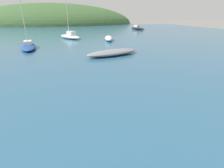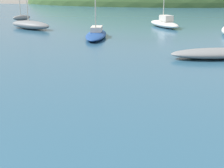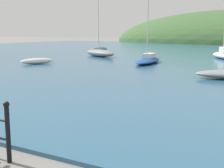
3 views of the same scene
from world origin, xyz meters
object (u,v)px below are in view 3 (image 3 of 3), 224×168
Objects in this scene: boat_far_right at (100,53)px; boat_nearest_quay at (100,49)px; boat_blue_hull at (148,60)px; boat_twin_mast at (224,55)px; boat_green_fishing at (37,61)px.

boat_nearest_quay is at bearing 121.65° from boat_far_right.
boat_far_right is at bearing -58.35° from boat_nearest_quay.
boat_far_right is at bearing 151.36° from boat_blue_hull.
boat_nearest_quay is at bearing 136.31° from boat_blue_hull.
boat_twin_mast is (10.81, 3.30, 0.00)m from boat_far_right.
boat_twin_mast is (11.25, 11.46, 0.14)m from boat_green_fishing.
boat_far_right is (0.44, 8.16, 0.13)m from boat_green_fishing.
boat_blue_hull is (6.45, -3.52, -0.09)m from boat_far_right.
boat_far_right is 2.48× the size of boat_nearest_quay.
boat_far_right is 0.94× the size of boat_blue_hull.
boat_blue_hull is at bearing 33.97° from boat_green_fishing.
boat_nearest_quay is at bearing 103.56° from boat_green_fishing.
boat_far_right reaches higher than boat_green_fishing.
boat_green_fishing is at bearing -134.46° from boat_twin_mast.
boat_nearest_quay is (-3.95, 6.41, -0.06)m from boat_far_right.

